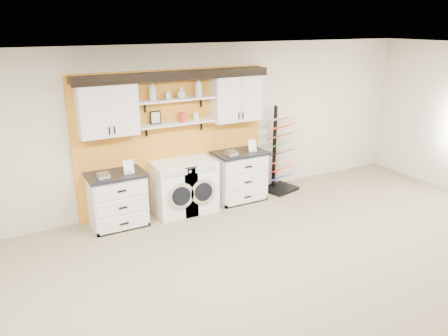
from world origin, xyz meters
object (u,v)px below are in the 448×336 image
base_cabinet_right (239,176)px  sample_rack (280,164)px  dryer (195,185)px  base_cabinet_left (117,199)px  washer (173,189)px

base_cabinet_right → sample_rack: 0.93m
base_cabinet_right → dryer: base_cabinet_right is taller
dryer → base_cabinet_left: bearing=179.9°
dryer → sample_rack: size_ratio=0.55×
base_cabinet_right → dryer: 0.90m
base_cabinet_left → sample_rack: sample_rack is taller
washer → sample_rack: (2.23, 0.04, 0.08)m
base_cabinet_left → base_cabinet_right: (2.26, -0.00, 0.02)m
washer → sample_rack: sample_rack is taller
base_cabinet_left → washer: washer is taller
base_cabinet_right → washer: base_cabinet_right is taller
base_cabinet_left → sample_rack: bearing=0.6°
base_cabinet_left → washer: size_ratio=1.00×
base_cabinet_right → washer: bearing=-179.9°
base_cabinet_right → washer: 1.30m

